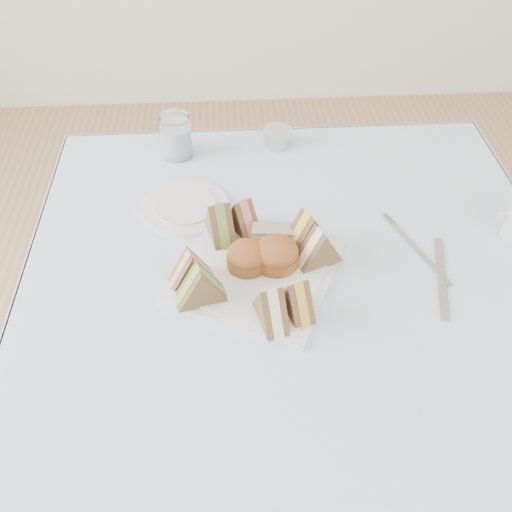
{
  "coord_description": "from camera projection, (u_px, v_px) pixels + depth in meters",
  "views": [
    {
      "loc": [
        -0.12,
        -0.72,
        1.51
      ],
      "look_at": [
        -0.07,
        0.01,
        0.8
      ],
      "focal_mm": 40.0,
      "sensor_mm": 36.0,
      "label": 1
    }
  ],
  "objects": [
    {
      "name": "sandwich_fr_a",
      "position": [
        297.0,
        297.0,
        0.96
      ],
      "size": [
        0.06,
        0.09,
        0.07
      ],
      "primitive_type": null,
      "rotation": [
        0.0,
        0.0,
        -1.23
      ],
      "color": "brown",
      "rests_on": "serving_plate"
    },
    {
      "name": "sandwich_br_a",
      "position": [
        319.0,
        246.0,
        1.04
      ],
      "size": [
        0.1,
        0.07,
        0.08
      ],
      "primitive_type": null,
      "rotation": [
        0.0,
        0.0,
        -2.75
      ],
      "color": "brown",
      "rests_on": "serving_plate"
    },
    {
      "name": "serving_plate",
      "position": [
        256.0,
        273.0,
        1.05
      ],
      "size": [
        0.36,
        0.36,
        0.01
      ],
      "primitive_type": "cube",
      "rotation": [
        0.0,
        0.0,
        -0.43
      ],
      "color": "silver",
      "rests_on": "tablecloth"
    },
    {
      "name": "sandwich_fr_b",
      "position": [
        271.0,
        305.0,
        0.94
      ],
      "size": [
        0.06,
        0.09,
        0.08
      ],
      "primitive_type": null,
      "rotation": [
        0.0,
        0.0,
        -1.31
      ],
      "color": "brown",
      "rests_on": "serving_plate"
    },
    {
      "name": "sandwich_bl_b",
      "position": [
        243.0,
        215.0,
        1.11
      ],
      "size": [
        0.07,
        0.09,
        0.07
      ],
      "primitive_type": null,
      "rotation": [
        0.0,
        0.0,
        2.06
      ],
      "color": "brown",
      "rests_on": "serving_plate"
    },
    {
      "name": "sandwich_br_b",
      "position": [
        307.0,
        229.0,
        1.07
      ],
      "size": [
        0.1,
        0.08,
        0.08
      ],
      "primitive_type": null,
      "rotation": [
        0.0,
        0.0,
        -2.64
      ],
      "color": "brown",
      "rests_on": "serving_plate"
    },
    {
      "name": "table",
      "position": [
        288.0,
        389.0,
        1.32
      ],
      "size": [
        0.9,
        0.9,
        0.74
      ],
      "primitive_type": "cube",
      "color": "brown",
      "rests_on": "floor"
    },
    {
      "name": "scone_left",
      "position": [
        247.0,
        257.0,
        1.04
      ],
      "size": [
        0.1,
        0.1,
        0.05
      ],
      "primitive_type": "cylinder",
      "rotation": [
        0.0,
        0.0,
        -0.37
      ],
      "color": "#9D5631",
      "rests_on": "serving_plate"
    },
    {
      "name": "knife",
      "position": [
        441.0,
        277.0,
        1.05
      ],
      "size": [
        0.06,
        0.21,
        0.0
      ],
      "primitive_type": "cube",
      "rotation": [
        0.0,
        0.0,
        -0.23
      ],
      "color": "beige",
      "rests_on": "tablecloth"
    },
    {
      "name": "sandwich_fl_b",
      "position": [
        200.0,
        283.0,
        0.97
      ],
      "size": [
        0.1,
        0.06,
        0.08
      ],
      "primitive_type": null,
      "rotation": [
        0.0,
        0.0,
        0.22
      ],
      "color": "brown",
      "rests_on": "serving_plate"
    },
    {
      "name": "sandwich_bl_a",
      "position": [
        220.0,
        220.0,
        1.09
      ],
      "size": [
        0.06,
        0.1,
        0.08
      ],
      "primitive_type": null,
      "rotation": [
        0.0,
        0.0,
        1.81
      ],
      "color": "brown",
      "rests_on": "serving_plate"
    },
    {
      "name": "sandwich_fl_a",
      "position": [
        191.0,
        267.0,
        1.01
      ],
      "size": [
        0.09,
        0.06,
        0.07
      ],
      "primitive_type": null,
      "rotation": [
        0.0,
        0.0,
        0.27
      ],
      "color": "brown",
      "rests_on": "serving_plate"
    },
    {
      "name": "side_plate",
      "position": [
        185.0,
        207.0,
        1.19
      ],
      "size": [
        0.23,
        0.23,
        0.01
      ],
      "primitive_type": "cylinder",
      "rotation": [
        0.0,
        0.0,
        -0.29
      ],
      "color": "silver",
      "rests_on": "tablecloth"
    },
    {
      "name": "floor",
      "position": [
        283.0,
        462.0,
        1.58
      ],
      "size": [
        4.0,
        4.0,
        0.0
      ],
      "primitive_type": "plane",
      "color": "#9E7751",
      "rests_on": "ground"
    },
    {
      "name": "fork",
      "position": [
        420.0,
        253.0,
        1.1
      ],
      "size": [
        0.08,
        0.18,
        0.0
      ],
      "primitive_type": "cube",
      "rotation": [
        0.0,
        0.0,
        0.36
      ],
      "color": "beige",
      "rests_on": "tablecloth"
    },
    {
      "name": "water_glass",
      "position": [
        176.0,
        136.0,
        1.3
      ],
      "size": [
        0.08,
        0.08,
        0.1
      ],
      "primitive_type": "cylinder",
      "rotation": [
        0.0,
        0.0,
        -0.25
      ],
      "color": "white",
      "rests_on": "tablecloth"
    },
    {
      "name": "tea_strainer",
      "position": [
        278.0,
        138.0,
        1.35
      ],
      "size": [
        0.08,
        0.08,
        0.04
      ],
      "primitive_type": "cylinder",
      "rotation": [
        0.0,
        0.0,
        -0.24
      ],
      "color": "beige",
      "rests_on": "tablecloth"
    },
    {
      "name": "tablecloth",
      "position": [
        296.0,
        278.0,
        1.06
      ],
      "size": [
        1.02,
        1.02,
        0.01
      ],
      "primitive_type": "cube",
      "color": "#C2E1FA",
      "rests_on": "table"
    },
    {
      "name": "pastry_slice",
      "position": [
        274.0,
        236.0,
        1.09
      ],
      "size": [
        0.09,
        0.04,
        0.04
      ],
      "primitive_type": "cube",
      "rotation": [
        0.0,
        0.0,
        -0.13
      ],
      "color": "#C9B596",
      "rests_on": "serving_plate"
    },
    {
      "name": "scone_right",
      "position": [
        276.0,
        254.0,
        1.04
      ],
      "size": [
        0.09,
        0.09,
        0.06
      ],
      "primitive_type": "cylinder",
      "rotation": [
        0.0,
        0.0,
        -0.12
      ],
      "color": "#9D5631",
      "rests_on": "serving_plate"
    }
  ]
}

